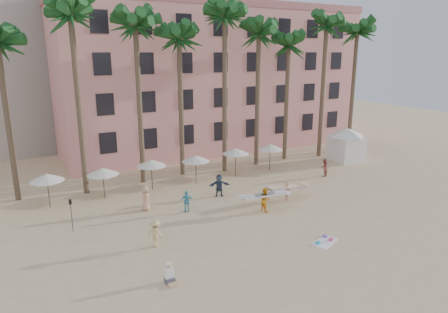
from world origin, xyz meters
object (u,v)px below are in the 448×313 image
object	(u,v)px
carrier_yellow	(287,189)
carrier_white	(265,199)
cabana	(347,141)
pink_hotel	(208,79)

from	to	relation	value
carrier_yellow	carrier_white	xyz separation A→B (m)	(-2.80, -1.00, 0.04)
cabana	carrier_yellow	distance (m)	14.42
carrier_yellow	carrier_white	distance (m)	2.97
pink_hotel	cabana	distance (m)	18.01
cabana	carrier_white	world-z (taller)	cabana
carrier_yellow	carrier_white	world-z (taller)	carrier_white
cabana	carrier_white	distance (m)	17.36
carrier_yellow	pink_hotel	bearing A→B (deg)	80.31
pink_hotel	cabana	xyz separation A→B (m)	(9.25, -14.27, -5.93)
pink_hotel	carrier_yellow	bearing A→B (deg)	-99.69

